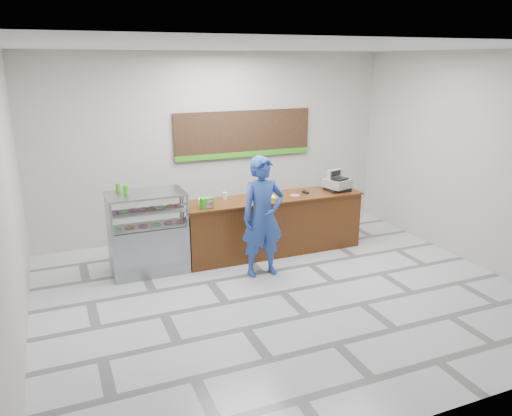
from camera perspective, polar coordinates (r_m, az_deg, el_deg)
name	(u,v)px	position (r m, az deg, el deg)	size (l,w,h in m)	color
floor	(282,292)	(7.58, 3.02, -9.60)	(7.00, 7.00, 0.00)	#BBBBC0
back_wall	(217,145)	(9.72, -4.53, 7.13)	(7.00, 7.00, 0.00)	beige
ceiling	(286,47)	(6.80, 3.49, 17.91)	(7.00, 7.00, 0.00)	silver
sales_counter	(273,225)	(8.90, 1.96, -1.92)	(3.26, 0.76, 1.03)	#572A14
display_case	(148,232)	(8.22, -12.27, -2.71)	(1.22, 0.72, 1.33)	gray
menu_board	(244,135)	(9.83, -1.40, 8.37)	(2.80, 0.06, 0.90)	black
cash_register	(337,183)	(9.28, 9.23, 2.84)	(0.49, 0.51, 0.37)	black
card_terminal	(305,192)	(9.03, 5.67, 1.81)	(0.07, 0.14, 0.04)	black
serving_tray	(266,197)	(8.68, 1.14, 1.24)	(0.40, 0.32, 0.02)	#59BC11
napkin_box	(203,202)	(8.27, -6.11, 0.70)	(0.14, 0.14, 0.12)	white
straw_cup	(225,196)	(8.61, -3.59, 1.42)	(0.08, 0.08, 0.12)	silver
promo_box	(207,203)	(8.11, -5.66, 0.59)	(0.19, 0.13, 0.17)	green
donut_decal	(295,195)	(8.87, 4.46, 1.46)	(0.18, 0.18, 0.00)	#D65890
green_cup_left	(118,187)	(8.22, -15.48, 2.30)	(0.08, 0.08, 0.13)	green
green_cup_right	(126,189)	(8.05, -14.63, 2.08)	(0.09, 0.09, 0.13)	green
customer	(263,217)	(7.84, 0.79, -1.02)	(0.71, 0.46, 1.93)	#264599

